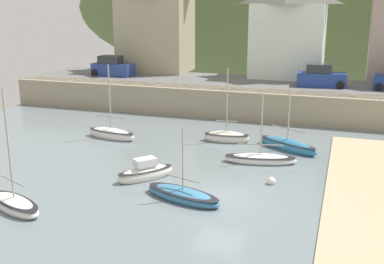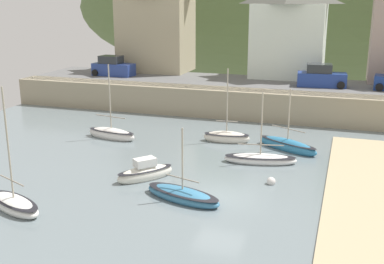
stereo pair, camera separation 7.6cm
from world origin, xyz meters
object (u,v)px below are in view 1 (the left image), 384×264
waterfront_building_left (155,22)px  rowboat_small_beached (226,137)px  parked_car_by_wall (321,77)px  sailboat_far_left (145,173)px  parked_car_near_slipway (113,67)px  mooring_buoy (271,181)px  fishing_boat_green (260,159)px  motorboat_with_cabin (111,134)px  waterfront_building_centre (288,29)px  sailboat_blue_trim (183,195)px  sailboat_tall_mast (287,145)px  sailboat_nearest_shore (15,204)px

waterfront_building_left → rowboat_small_beached: 20.64m
rowboat_small_beached → parked_car_by_wall: rowboat_small_beached is taller
sailboat_far_left → parked_car_near_slipway: (-11.92, 19.52, 2.84)m
mooring_buoy → fishing_boat_green: bearing=109.9°
waterfront_building_left → rowboat_small_beached: waterfront_building_left is taller
parked_car_near_slipway → motorboat_with_cabin: bearing=-60.2°
waterfront_building_left → waterfront_building_centre: bearing=0.0°
sailboat_blue_trim → sailboat_far_left: bearing=161.9°
parked_car_near_slipway → parked_car_by_wall: size_ratio=0.99×
sailboat_blue_trim → sailboat_tall_mast: bearing=85.5°
sailboat_far_left → rowboat_small_beached: (2.50, 8.54, -0.04)m
rowboat_small_beached → mooring_buoy: (4.30, -7.11, -0.18)m
motorboat_with_cabin → parked_car_near_slipway: 14.54m
sailboat_tall_mast → parked_car_near_slipway: 22.24m
sailboat_blue_trim → parked_car_near_slipway: 26.36m
rowboat_small_beached → motorboat_with_cabin: size_ratio=0.97×
waterfront_building_centre → fishing_boat_green: (1.04, -19.26, -6.69)m
waterfront_building_left → rowboat_small_beached: size_ratio=1.86×
waterfront_building_centre → mooring_buoy: (2.25, -22.58, -6.79)m
rowboat_small_beached → parked_car_by_wall: bearing=57.1°
waterfront_building_left → waterfront_building_centre: size_ratio=1.12×
waterfront_building_centre → rowboat_small_beached: size_ratio=1.66×
rowboat_small_beached → sailboat_nearest_shore: (-6.82, -14.19, -0.04)m
waterfront_building_centre → sailboat_far_left: bearing=-100.7°
sailboat_nearest_shore → motorboat_with_cabin: 12.45m
sailboat_blue_trim → sailboat_nearest_shore: bearing=-136.7°
sailboat_blue_trim → waterfront_building_centre: bearing=103.4°
waterfront_building_centre → motorboat_with_cabin: (-10.15, -17.27, -6.61)m
fishing_boat_green → motorboat_with_cabin: 11.37m
motorboat_with_cabin → fishing_boat_green: bearing=-0.2°
sailboat_nearest_shore → mooring_buoy: size_ratio=12.58×
sailboat_nearest_shore → parked_car_by_wall: (12.39, 25.16, 2.93)m
waterfront_building_left → parked_car_near_slipway: 6.81m
sailboat_tall_mast → sailboat_blue_trim: 10.71m
sailboat_blue_trim → mooring_buoy: sailboat_blue_trim is taller
parked_car_near_slipway → sailboat_tall_mast: bearing=-28.3°
waterfront_building_left → mooring_buoy: size_ratio=20.56×
rowboat_small_beached → fishing_boat_green: 4.89m
waterfront_building_centre → sailboat_nearest_shore: size_ratio=1.46×
sailboat_nearest_shore → mooring_buoy: bearing=55.8°
sailboat_blue_trim → sailboat_nearest_shore: size_ratio=0.74×
mooring_buoy → sailboat_tall_mast: bearing=89.7°
sailboat_blue_trim → parked_car_by_wall: (5.14, 21.57, 2.96)m
fishing_boat_green → parked_car_near_slipway: fishing_boat_green is taller
sailboat_far_left → parked_car_by_wall: 21.31m
sailboat_blue_trim → mooring_buoy: size_ratio=9.27×
fishing_boat_green → motorboat_with_cabin: bearing=159.0°
rowboat_small_beached → fishing_boat_green: size_ratio=1.17×
sailboat_far_left → parked_car_by_wall: bearing=17.4°
sailboat_tall_mast → fishing_boat_green: bearing=-82.0°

